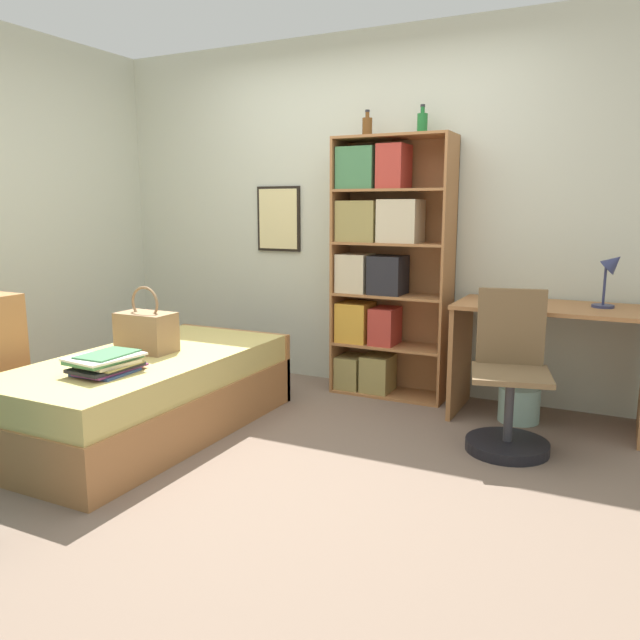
{
  "coord_description": "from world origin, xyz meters",
  "views": [
    {
      "loc": [
        1.8,
        -2.78,
        1.35
      ],
      "look_at": [
        0.33,
        0.19,
        0.75
      ],
      "focal_mm": 35.0,
      "sensor_mm": 36.0,
      "label": 1
    }
  ],
  "objects_px": {
    "bottle_green": "(367,126)",
    "desk": "(548,342)",
    "book_stack_on_bed": "(106,363)",
    "waste_bin": "(519,404)",
    "bottle_brown": "(422,123)",
    "bookcase": "(378,265)",
    "desk_chair": "(509,399)",
    "handbag": "(146,331)",
    "desk_lamp": "(611,271)",
    "bed": "(151,394)"
  },
  "relations": [
    {
      "from": "bottle_green",
      "to": "desk",
      "type": "height_order",
      "value": "bottle_green"
    },
    {
      "from": "book_stack_on_bed",
      "to": "waste_bin",
      "type": "relative_size",
      "value": 1.52
    },
    {
      "from": "bottle_brown",
      "to": "waste_bin",
      "type": "relative_size",
      "value": 0.76
    },
    {
      "from": "book_stack_on_bed",
      "to": "desk",
      "type": "bearing_deg",
      "value": 39.2
    },
    {
      "from": "bookcase",
      "to": "desk_chair",
      "type": "distance_m",
      "value": 1.42
    },
    {
      "from": "bookcase",
      "to": "waste_bin",
      "type": "bearing_deg",
      "value": -10.07
    },
    {
      "from": "book_stack_on_bed",
      "to": "bottle_green",
      "type": "height_order",
      "value": "bottle_green"
    },
    {
      "from": "handbag",
      "to": "desk",
      "type": "relative_size",
      "value": 0.36
    },
    {
      "from": "desk_lamp",
      "to": "bookcase",
      "type": "bearing_deg",
      "value": 177.36
    },
    {
      "from": "desk",
      "to": "desk_lamp",
      "type": "xyz_separation_m",
      "value": [
        0.32,
        0.06,
        0.46
      ]
    },
    {
      "from": "bookcase",
      "to": "book_stack_on_bed",
      "type": "bearing_deg",
      "value": -115.37
    },
    {
      "from": "book_stack_on_bed",
      "to": "waste_bin",
      "type": "height_order",
      "value": "book_stack_on_bed"
    },
    {
      "from": "bed",
      "to": "handbag",
      "type": "height_order",
      "value": "handbag"
    },
    {
      "from": "desk",
      "to": "bottle_brown",
      "type": "bearing_deg",
      "value": 168.97
    },
    {
      "from": "bed",
      "to": "book_stack_on_bed",
      "type": "distance_m",
      "value": 0.52
    },
    {
      "from": "desk",
      "to": "waste_bin",
      "type": "bearing_deg",
      "value": -158.13
    },
    {
      "from": "bottle_brown",
      "to": "desk_lamp",
      "type": "relative_size",
      "value": 0.57
    },
    {
      "from": "bed",
      "to": "waste_bin",
      "type": "height_order",
      "value": "bed"
    },
    {
      "from": "book_stack_on_bed",
      "to": "bookcase",
      "type": "height_order",
      "value": "bookcase"
    },
    {
      "from": "bookcase",
      "to": "desk_chair",
      "type": "bearing_deg",
      "value": -32.83
    },
    {
      "from": "handbag",
      "to": "waste_bin",
      "type": "bearing_deg",
      "value": 28.4
    },
    {
      "from": "desk_lamp",
      "to": "bottle_brown",
      "type": "bearing_deg",
      "value": 174.42
    },
    {
      "from": "bed",
      "to": "desk_chair",
      "type": "distance_m",
      "value": 2.11
    },
    {
      "from": "bed",
      "to": "handbag",
      "type": "distance_m",
      "value": 0.38
    },
    {
      "from": "book_stack_on_bed",
      "to": "desk_chair",
      "type": "xyz_separation_m",
      "value": [
        1.91,
        1.11,
        -0.24
      ]
    },
    {
      "from": "desk_chair",
      "to": "waste_bin",
      "type": "height_order",
      "value": "desk_chair"
    },
    {
      "from": "bottle_brown",
      "to": "book_stack_on_bed",
      "type": "bearing_deg",
      "value": -121.49
    },
    {
      "from": "book_stack_on_bed",
      "to": "desk_chair",
      "type": "height_order",
      "value": "desk_chair"
    },
    {
      "from": "handbag",
      "to": "desk_lamp",
      "type": "height_order",
      "value": "desk_lamp"
    },
    {
      "from": "bottle_green",
      "to": "bottle_brown",
      "type": "distance_m",
      "value": 0.38
    },
    {
      "from": "book_stack_on_bed",
      "to": "desk_lamp",
      "type": "xyz_separation_m",
      "value": [
        2.36,
        1.72,
        0.44
      ]
    },
    {
      "from": "bed",
      "to": "bottle_brown",
      "type": "distance_m",
      "value": 2.51
    },
    {
      "from": "desk_lamp",
      "to": "desk_chair",
      "type": "relative_size",
      "value": 0.39
    },
    {
      "from": "bookcase",
      "to": "desk_lamp",
      "type": "relative_size",
      "value": 5.24
    },
    {
      "from": "bed",
      "to": "bookcase",
      "type": "height_order",
      "value": "bookcase"
    },
    {
      "from": "desk",
      "to": "desk_lamp",
      "type": "height_order",
      "value": "desk_lamp"
    },
    {
      "from": "handbag",
      "to": "bookcase",
      "type": "relative_size",
      "value": 0.22
    },
    {
      "from": "book_stack_on_bed",
      "to": "bed",
      "type": "bearing_deg",
      "value": 101.02
    },
    {
      "from": "bookcase",
      "to": "bottle_green",
      "type": "bearing_deg",
      "value": -176.37
    },
    {
      "from": "desk_lamp",
      "to": "waste_bin",
      "type": "relative_size",
      "value": 1.35
    },
    {
      "from": "bookcase",
      "to": "desk_chair",
      "type": "height_order",
      "value": "bookcase"
    },
    {
      "from": "bookcase",
      "to": "desk",
      "type": "height_order",
      "value": "bookcase"
    },
    {
      "from": "desk_lamp",
      "to": "bottle_green",
      "type": "bearing_deg",
      "value": 177.74
    },
    {
      "from": "bottle_green",
      "to": "desk_chair",
      "type": "xyz_separation_m",
      "value": [
        1.16,
        -0.68,
        -1.61
      ]
    },
    {
      "from": "book_stack_on_bed",
      "to": "bookcase",
      "type": "xyz_separation_m",
      "value": [
        0.85,
        1.79,
        0.41
      ]
    },
    {
      "from": "handbag",
      "to": "bookcase",
      "type": "height_order",
      "value": "bookcase"
    },
    {
      "from": "bed",
      "to": "desk_lamp",
      "type": "height_order",
      "value": "desk_lamp"
    },
    {
      "from": "bookcase",
      "to": "bottle_brown",
      "type": "height_order",
      "value": "bottle_brown"
    },
    {
      "from": "bed",
      "to": "bottle_brown",
      "type": "relative_size",
      "value": 9.4
    },
    {
      "from": "bed",
      "to": "bottle_green",
      "type": "height_order",
      "value": "bottle_green"
    }
  ]
}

